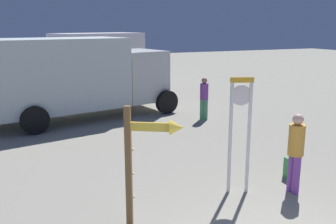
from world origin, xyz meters
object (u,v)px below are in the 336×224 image
at_px(person_near_clock, 296,149).
at_px(box_truck_far, 87,57).
at_px(arrow_sign, 148,149).
at_px(standing_clock, 240,123).
at_px(backpack, 291,167).
at_px(box_truck_near, 72,75).
at_px(person_distant, 204,96).

distance_m(person_near_clock, box_truck_far, 15.56).
bearing_deg(arrow_sign, standing_clock, 13.83).
bearing_deg(backpack, arrow_sign, -169.71).
distance_m(standing_clock, box_truck_near, 7.88).
relative_size(standing_clock, backpack, 5.05).
xyz_separation_m(standing_clock, box_truck_near, (-1.87, 7.65, 0.16)).
distance_m(standing_clock, person_near_clock, 1.25).
xyz_separation_m(person_distant, box_truck_far, (-2.08, 9.47, 0.75)).
height_order(person_near_clock, box_truck_near, box_truck_near).
bearing_deg(box_truck_near, arrow_sign, -92.06).
distance_m(person_near_clock, backpack, 1.06).
relative_size(standing_clock, person_distant, 1.54).
xyz_separation_m(box_truck_near, box_truck_far, (2.17, 7.39, 0.01)).
distance_m(backpack, person_distant, 5.54).
xyz_separation_m(arrow_sign, person_distant, (4.54, 6.11, -0.52)).
bearing_deg(arrow_sign, backpack, 10.29).
xyz_separation_m(standing_clock, backpack, (1.53, 0.14, -1.22)).
bearing_deg(standing_clock, person_distant, 66.92).
distance_m(backpack, box_truck_far, 15.02).
relative_size(standing_clock, arrow_sign, 1.13).
xyz_separation_m(standing_clock, person_distant, (2.38, 5.58, -0.59)).
relative_size(arrow_sign, box_truck_far, 0.28).
height_order(person_distant, box_truck_near, box_truck_near).
relative_size(box_truck_near, box_truck_far, 0.98).
bearing_deg(standing_clock, box_truck_near, 103.76).
height_order(standing_clock, person_distant, standing_clock).
distance_m(standing_clock, person_distant, 6.09).
bearing_deg(box_truck_far, person_near_clock, -87.31).
relative_size(person_distant, box_truck_near, 0.21).
height_order(box_truck_near, box_truck_far, box_truck_far).
xyz_separation_m(arrow_sign, box_truck_near, (0.29, 8.19, 0.22)).
xyz_separation_m(backpack, box_truck_near, (-3.40, 7.51, 1.37)).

